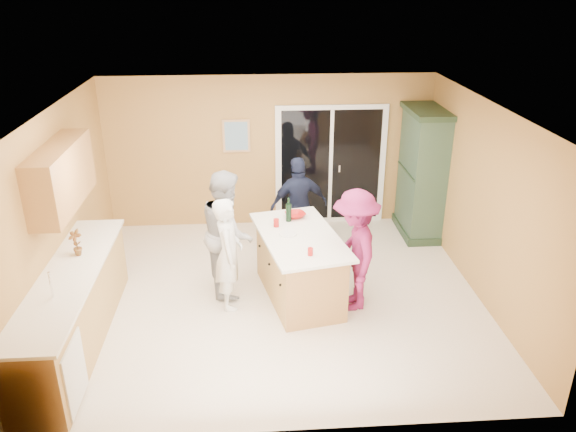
{
  "coord_description": "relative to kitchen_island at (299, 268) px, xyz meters",
  "views": [
    {
      "loc": [
        -0.32,
        -6.67,
        4.09
      ],
      "look_at": [
        0.15,
        0.1,
        1.15
      ],
      "focal_mm": 35.0,
      "sensor_mm": 36.0,
      "label": 1
    }
  ],
  "objects": [
    {
      "name": "tulip_vase",
      "position": [
        -2.74,
        -0.4,
        0.67
      ],
      "size": [
        0.21,
        0.18,
        0.34
      ],
      "primitive_type": "imported",
      "rotation": [
        0.0,
        0.0,
        -0.43
      ],
      "color": "#B01115",
      "rests_on": "left_cabinet_run"
    },
    {
      "name": "tumbler_near",
      "position": [
        0.08,
        -0.58,
        0.54
      ],
      "size": [
        0.08,
        0.08,
        0.1
      ],
      "primitive_type": "cylinder",
      "rotation": [
        0.0,
        0.0,
        -0.28
      ],
      "color": "#A51412",
      "rests_on": "kitchen_island"
    },
    {
      "name": "wall_back",
      "position": [
        -0.29,
        2.53,
        0.86
      ],
      "size": [
        5.5,
        0.1,
        2.6
      ],
      "primitive_type": "cube",
      "color": "tan",
      "rests_on": "ground"
    },
    {
      "name": "tumbler_far",
      "position": [
        -0.29,
        0.29,
        0.55
      ],
      "size": [
        0.1,
        0.1,
        0.11
      ],
      "primitive_type": "cylinder",
      "rotation": [
        0.0,
        0.0,
        -0.37
      ],
      "color": "#A51412",
      "rests_on": "kitchen_island"
    },
    {
      "name": "upper_cabinets",
      "position": [
        -2.87,
        -0.17,
        1.44
      ],
      "size": [
        0.35,
        1.6,
        0.75
      ],
      "primitive_type": "cube",
      "color": "#AF8444",
      "rests_on": "wall_left"
    },
    {
      "name": "kitchen_island",
      "position": [
        0.0,
        0.0,
        0.0
      ],
      "size": [
        1.31,
        1.94,
        0.93
      ],
      "rotation": [
        0.0,
        0.0,
        0.21
      ],
      "color": "#AF8444",
      "rests_on": "floor"
    },
    {
      "name": "sliding_door",
      "position": [
        0.76,
        2.5,
        0.61
      ],
      "size": [
        1.9,
        0.07,
        2.1
      ],
      "color": "white",
      "rests_on": "floor"
    },
    {
      "name": "woman_magenta",
      "position": [
        0.7,
        -0.27,
        0.38
      ],
      "size": [
        0.63,
        1.07,
        1.64
      ],
      "primitive_type": "imported",
      "rotation": [
        0.0,
        0.0,
        -1.55
      ],
      "color": "#7B1A4D",
      "rests_on": "floor"
    },
    {
      "name": "white_plate",
      "position": [
        -0.15,
        0.02,
        0.5
      ],
      "size": [
        0.26,
        0.26,
        0.02
      ],
      "primitive_type": "cylinder",
      "rotation": [
        0.0,
        0.0,
        0.16
      ],
      "color": "silver",
      "rests_on": "kitchen_island"
    },
    {
      "name": "woman_navy",
      "position": [
        0.11,
        1.36,
        0.34
      ],
      "size": [
        0.98,
        0.58,
        1.56
      ],
      "primitive_type": "imported",
      "rotation": [
        0.0,
        0.0,
        3.37
      ],
      "color": "#192238",
      "rests_on": "floor"
    },
    {
      "name": "ceiling",
      "position": [
        -0.29,
        0.03,
        2.16
      ],
      "size": [
        5.5,
        5.0,
        0.1
      ],
      "primitive_type": "cube",
      "color": "white",
      "rests_on": "wall_back"
    },
    {
      "name": "framed_picture",
      "position": [
        -0.84,
        2.51,
        1.16
      ],
      "size": [
        0.46,
        0.04,
        0.56
      ],
      "color": "tan",
      "rests_on": "wall_back"
    },
    {
      "name": "woman_grey",
      "position": [
        -0.96,
        0.28,
        0.43
      ],
      "size": [
        0.76,
        0.92,
        1.74
      ],
      "primitive_type": "imported",
      "rotation": [
        0.0,
        0.0,
        1.69
      ],
      "color": "#ADADB0",
      "rests_on": "floor"
    },
    {
      "name": "floor",
      "position": [
        -0.29,
        0.03,
        -0.44
      ],
      "size": [
        5.5,
        5.5,
        0.0
      ],
      "primitive_type": "plane",
      "color": "silver",
      "rests_on": "ground"
    },
    {
      "name": "wall_front",
      "position": [
        -0.29,
        -2.47,
        0.86
      ],
      "size": [
        5.5,
        0.1,
        2.6
      ],
      "primitive_type": "cube",
      "color": "tan",
      "rests_on": "ground"
    },
    {
      "name": "wine_bottle",
      "position": [
        -0.11,
        0.46,
        0.63
      ],
      "size": [
        0.08,
        0.08,
        0.34
      ],
      "rotation": [
        0.0,
        0.0,
        -0.17
      ],
      "color": "black",
      "rests_on": "kitchen_island"
    },
    {
      "name": "wall_left",
      "position": [
        -3.04,
        0.03,
        0.86
      ],
      "size": [
        0.1,
        5.0,
        2.6
      ],
      "primitive_type": "cube",
      "color": "tan",
      "rests_on": "ground"
    },
    {
      "name": "green_hutch",
      "position": [
        2.2,
        1.93,
        0.61
      ],
      "size": [
        0.62,
        1.17,
        2.14
      ],
      "color": "#223722",
      "rests_on": "floor"
    },
    {
      "name": "wall_right",
      "position": [
        2.46,
        0.03,
        0.86
      ],
      "size": [
        0.1,
        5.0,
        2.6
      ],
      "primitive_type": "cube",
      "color": "tan",
      "rests_on": "ground"
    },
    {
      "name": "woman_white",
      "position": [
        -0.93,
        -0.15,
        0.33
      ],
      "size": [
        0.37,
        0.56,
        1.53
      ],
      "primitive_type": "imported",
      "rotation": [
        0.0,
        0.0,
        1.57
      ],
      "color": "silver",
      "rests_on": "floor"
    },
    {
      "name": "serving_bowl",
      "position": [
        -0.01,
        0.59,
        0.53
      ],
      "size": [
        0.36,
        0.36,
        0.07
      ],
      "primitive_type": "imported",
      "rotation": [
        0.0,
        0.0,
        0.38
      ],
      "color": "#A51412",
      "rests_on": "kitchen_island"
    },
    {
      "name": "left_cabinet_run",
      "position": [
        -2.74,
        -1.02,
        0.02
      ],
      "size": [
        0.65,
        3.05,
        1.24
      ],
      "color": "#AF8444",
      "rests_on": "floor"
    }
  ]
}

